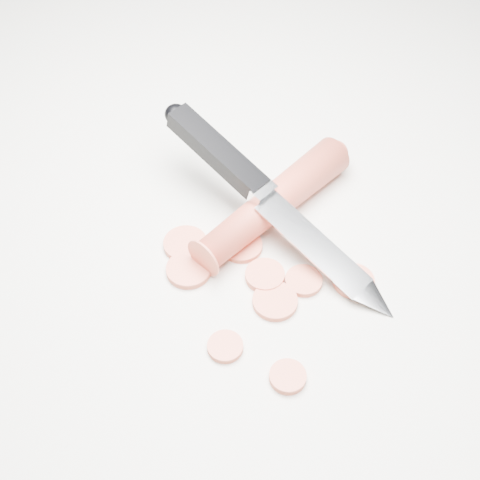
# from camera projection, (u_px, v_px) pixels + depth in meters

# --- Properties ---
(ground) EXTENTS (2.40, 2.40, 0.00)m
(ground) POSITION_uv_depth(u_px,v_px,m) (285.00, 249.00, 0.60)
(ground) COLOR silver
(ground) RESTS_ON ground
(carrot) EXTENTS (0.12, 0.17, 0.03)m
(carrot) POSITION_uv_depth(u_px,v_px,m) (273.00, 203.00, 0.61)
(carrot) COLOR #C8402D
(carrot) RESTS_ON ground
(carrot_slice_0) EXTENTS (0.04, 0.04, 0.01)m
(carrot_slice_0) POSITION_uv_depth(u_px,v_px,m) (185.00, 244.00, 0.60)
(carrot_slice_0) COLOR #E46146
(carrot_slice_0) RESTS_ON ground
(carrot_slice_1) EXTENTS (0.04, 0.04, 0.01)m
(carrot_slice_1) POSITION_uv_depth(u_px,v_px,m) (275.00, 301.00, 0.56)
(carrot_slice_1) COLOR #E46146
(carrot_slice_1) RESTS_ON ground
(carrot_slice_2) EXTENTS (0.04, 0.04, 0.01)m
(carrot_slice_2) POSITION_uv_depth(u_px,v_px,m) (242.00, 246.00, 0.60)
(carrot_slice_2) COLOR #E46146
(carrot_slice_2) RESTS_ON ground
(carrot_slice_3) EXTENTS (0.04, 0.04, 0.01)m
(carrot_slice_3) POSITION_uv_depth(u_px,v_px,m) (354.00, 281.00, 0.58)
(carrot_slice_3) COLOR #E46146
(carrot_slice_3) RESTS_ON ground
(carrot_slice_4) EXTENTS (0.03, 0.03, 0.01)m
(carrot_slice_4) POSITION_uv_depth(u_px,v_px,m) (304.00, 281.00, 0.58)
(carrot_slice_4) COLOR #E46146
(carrot_slice_4) RESTS_ON ground
(carrot_slice_5) EXTENTS (0.04, 0.04, 0.01)m
(carrot_slice_5) POSITION_uv_depth(u_px,v_px,m) (189.00, 270.00, 0.58)
(carrot_slice_5) COLOR #E46146
(carrot_slice_5) RESTS_ON ground
(carrot_slice_6) EXTENTS (0.03, 0.03, 0.01)m
(carrot_slice_6) POSITION_uv_depth(u_px,v_px,m) (225.00, 347.00, 0.54)
(carrot_slice_6) COLOR #E46146
(carrot_slice_6) RESTS_ON ground
(carrot_slice_7) EXTENTS (0.03, 0.03, 0.01)m
(carrot_slice_7) POSITION_uv_depth(u_px,v_px,m) (288.00, 377.00, 0.52)
(carrot_slice_7) COLOR #E46146
(carrot_slice_7) RESTS_ON ground
(carrot_slice_8) EXTENTS (0.03, 0.03, 0.01)m
(carrot_slice_8) POSITION_uv_depth(u_px,v_px,m) (265.00, 276.00, 0.58)
(carrot_slice_8) COLOR #E46146
(carrot_slice_8) RESTS_ON ground
(kitchen_knife) EXTENTS (0.25, 0.17, 0.08)m
(kitchen_knife) POSITION_uv_depth(u_px,v_px,m) (276.00, 202.00, 0.59)
(kitchen_knife) COLOR silver
(kitchen_knife) RESTS_ON ground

